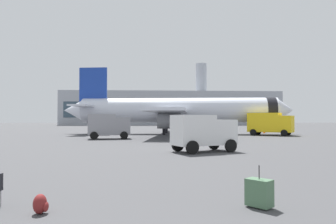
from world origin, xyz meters
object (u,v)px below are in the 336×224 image
object	(u,v)px
traveller_backpack	(41,204)
airplane_at_gate	(177,110)
service_truck	(109,125)
fuel_truck	(270,123)
rolling_suitcase	(259,193)
cargo_van	(203,131)
safety_cone_mid	(196,131)
safety_cone_near	(264,131)

from	to	relation	value
traveller_backpack	airplane_at_gate	bearing A→B (deg)	80.46
service_truck	fuel_truck	bearing A→B (deg)	16.08
airplane_at_gate	rolling_suitcase	xyz separation A→B (m)	(-1.35, -40.65, -3.27)
airplane_at_gate	service_truck	size ratio (longest dim) A/B	7.12
cargo_van	safety_cone_mid	bearing A→B (deg)	82.35
traveller_backpack	rolling_suitcase	bearing A→B (deg)	2.19
safety_cone_mid	traveller_backpack	distance (m)	45.32
cargo_van	safety_cone_mid	world-z (taller)	cargo_van
airplane_at_gate	rolling_suitcase	distance (m)	40.80
airplane_at_gate	cargo_van	size ratio (longest dim) A/B	7.40
rolling_suitcase	airplane_at_gate	bearing A→B (deg)	88.09
fuel_truck	cargo_van	world-z (taller)	fuel_truck
airplane_at_gate	safety_cone_near	world-z (taller)	airplane_at_gate
safety_cone_mid	cargo_van	bearing A→B (deg)	-97.65
rolling_suitcase	fuel_truck	bearing A→B (deg)	68.28
safety_cone_mid	airplane_at_gate	bearing A→B (deg)	-137.91
safety_cone_near	traveller_backpack	bearing A→B (deg)	-116.59
safety_cone_near	traveller_backpack	xyz separation A→B (m)	(-21.60, -43.14, -0.12)
service_truck	safety_cone_mid	distance (m)	19.35
rolling_suitcase	safety_cone_mid	bearing A→B (deg)	83.58
safety_cone_near	safety_cone_mid	distance (m)	11.19
safety_cone_mid	rolling_suitcase	xyz separation A→B (m)	(-4.94, -43.88, 0.03)
safety_cone_mid	traveller_backpack	bearing A→B (deg)	-103.33
airplane_at_gate	cargo_van	bearing A→B (deg)	-90.93
safety_cone_near	cargo_van	bearing A→B (deg)	-117.64
service_truck	safety_cone_mid	bearing A→B (deg)	49.37
airplane_at_gate	safety_cone_mid	xyz separation A→B (m)	(3.59, 3.24, -3.30)
safety_cone_mid	service_truck	bearing A→B (deg)	-130.63
safety_cone_near	traveller_backpack	distance (m)	48.25
safety_cone_mid	traveller_backpack	xyz separation A→B (m)	(-10.45, -44.09, -0.13)
service_truck	fuel_truck	size ratio (longest dim) A/B	0.80
rolling_suitcase	traveller_backpack	xyz separation A→B (m)	(-5.51, -0.21, -0.16)
airplane_at_gate	cargo_van	xyz separation A→B (m)	(-0.43, -26.67, -2.21)
fuel_truck	traveller_backpack	distance (m)	40.80
service_truck	safety_cone_mid	world-z (taller)	service_truck
safety_cone_mid	rolling_suitcase	bearing A→B (deg)	-96.42
service_truck	fuel_truck	xyz separation A→B (m)	(21.78, 6.28, 0.16)
service_truck	traveller_backpack	bearing A→B (deg)	-85.88
safety_cone_near	airplane_at_gate	bearing A→B (deg)	-171.17
cargo_van	rolling_suitcase	xyz separation A→B (m)	(-0.92, -13.98, -1.06)
service_truck	rolling_suitcase	world-z (taller)	service_truck
service_truck	cargo_van	size ratio (longest dim) A/B	1.04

